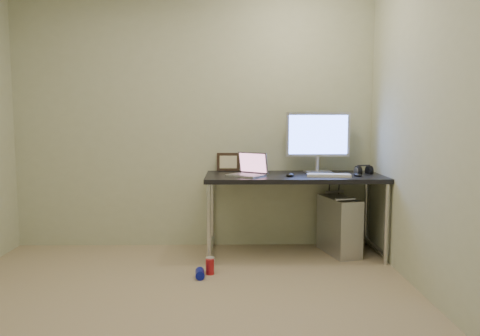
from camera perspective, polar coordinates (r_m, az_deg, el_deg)
name	(u,v)px	position (r m, az deg, el deg)	size (l,w,h in m)	color
floor	(173,319)	(3.14, -8.20, -17.71)	(3.50, 3.50, 0.00)	tan
wall_back	(194,120)	(4.62, -5.67, 5.85)	(3.50, 0.02, 2.50)	beige
wall_right	(456,121)	(3.16, 24.84, 5.27)	(0.02, 3.50, 2.50)	beige
desk	(294,183)	(4.33, 6.57, -1.85)	(1.61, 0.71, 0.75)	black
tower_computer	(339,225)	(4.50, 11.98, -6.87)	(0.34, 0.55, 0.57)	silver
cable_a	(328,206)	(4.73, 10.69, -4.58)	(0.01, 0.01, 0.70)	black
cable_b	(338,208)	(4.73, 11.80, -4.85)	(0.01, 0.01, 0.72)	black
can_red	(210,267)	(3.89, -3.69, -11.92)	(0.07, 0.07, 0.13)	#B0191E
can_white	(210,265)	(3.93, -3.66, -11.72)	(0.07, 0.07, 0.13)	silver
can_blue	(200,274)	(3.82, -4.91, -12.70)	(0.07, 0.07, 0.13)	#0D16A1
laptop	(249,170)	(4.20, 1.05, -0.30)	(0.39, 0.38, 0.21)	silver
monitor	(318,137)	(4.51, 9.48, 3.70)	(0.61, 0.18, 0.57)	silver
keyboard	(329,175)	(4.23, 10.78, -0.88)	(0.38, 0.12, 0.02)	silver
mouse_right	(358,174)	(4.31, 14.17, -0.75)	(0.06, 0.10, 0.03)	black
mouse_left	(290,174)	(4.19, 6.12, -0.75)	(0.07, 0.12, 0.04)	black
headphones	(364,171)	(4.51, 14.84, -0.33)	(0.17, 0.10, 0.11)	black
picture_frame	(228,162)	(4.60, -1.45, 0.74)	(0.22, 0.03, 0.18)	black
webcam	(246,164)	(4.50, 0.75, 0.53)	(0.04, 0.03, 0.11)	silver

